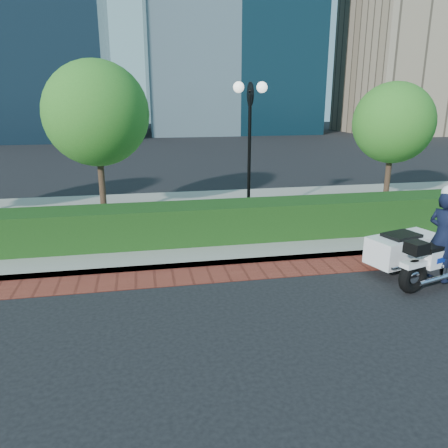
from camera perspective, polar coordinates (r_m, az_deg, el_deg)
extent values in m
plane|color=black|center=(8.95, 5.01, -9.90)|extent=(120.00, 120.00, 0.00)
cube|color=maroon|center=(10.27, 2.73, -6.25)|extent=(60.00, 1.00, 0.01)
cube|color=gray|center=(14.42, -1.46, 0.77)|extent=(60.00, 8.00, 0.15)
cube|color=black|center=(11.99, 0.42, 0.39)|extent=(18.00, 1.20, 1.00)
cylinder|color=black|center=(13.80, 3.19, 1.00)|extent=(0.30, 0.30, 0.30)
cylinder|color=black|center=(13.43, 3.31, 8.63)|extent=(0.10, 0.10, 3.70)
cylinder|color=black|center=(13.31, 3.45, 16.55)|extent=(0.04, 0.70, 0.70)
sphere|color=white|center=(13.23, 1.92, 17.44)|extent=(0.32, 0.32, 0.32)
sphere|color=white|center=(13.40, 4.98, 17.37)|extent=(0.32, 0.32, 0.32)
cylinder|color=#332319|center=(14.51, -15.64, 4.97)|extent=(0.20, 0.20, 2.17)
sphere|color=#1A5B16|center=(14.26, -16.33, 13.68)|extent=(3.20, 3.20, 3.20)
cylinder|color=#332319|center=(16.93, 20.58, 5.67)|extent=(0.20, 0.20, 1.92)
sphere|color=#1A5B16|center=(16.72, 21.25, 12.22)|extent=(2.80, 2.80, 2.80)
torus|color=black|center=(9.88, 23.42, -6.33)|extent=(0.77, 0.42, 0.73)
cube|color=white|center=(10.53, 27.09, -3.54)|extent=(1.49, 0.75, 0.38)
cube|color=silver|center=(10.58, 26.73, -4.95)|extent=(0.71, 0.60, 0.31)
cube|color=black|center=(10.21, 26.15, -2.70)|extent=(0.89, 0.56, 0.11)
cube|color=black|center=(9.67, 23.84, -2.86)|extent=(0.47, 0.45, 0.24)
cube|color=white|center=(10.94, 22.36, -2.99)|extent=(1.87, 1.24, 0.61)
cube|color=black|center=(10.76, 22.16, -1.41)|extent=(0.90, 0.75, 0.09)
torus|color=black|center=(11.28, 19.80, -3.65)|extent=(0.58, 0.33, 0.56)
imported|color=black|center=(10.23, 26.68, -1.46)|extent=(0.64, 0.80, 1.92)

